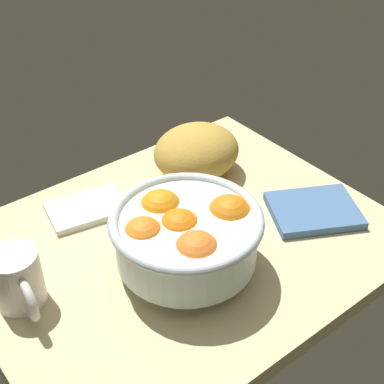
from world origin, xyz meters
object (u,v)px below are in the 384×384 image
Objects in this scene: bread_loaf at (197,152)px; napkin_spare at (87,209)px; napkin_folded at (314,210)px; mug at (18,281)px; fruit_bowl at (186,234)px.

bread_loaf is 1.26× the size of napkin_spare.
bread_loaf is 24.35cm from napkin_folded.
napkin_folded is 39.69cm from napkin_spare.
bread_loaf is 1.12× the size of napkin_folded.
napkin_folded reaches higher than napkin_spare.
napkin_spare is at bearing 36.10° from mug.
napkin_spare is at bearing 140.61° from napkin_folded.
fruit_bowl reaches higher than mug.
napkin_spare is (-22.57, 2.59, -4.23)cm from bread_loaf.
fruit_bowl is at bearing -21.22° from mug.
mug is (-40.38, -10.39, -0.34)cm from bread_loaf.
bread_loaf is 23.10cm from napkin_spare.
napkin_folded is 1.30× the size of mug.
bread_loaf is at bearing 14.43° from mug.
napkin_spare is (-30.68, 25.19, -0.17)cm from napkin_folded.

